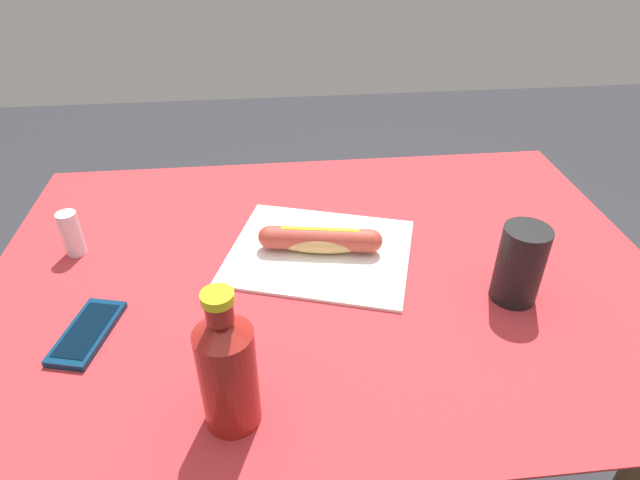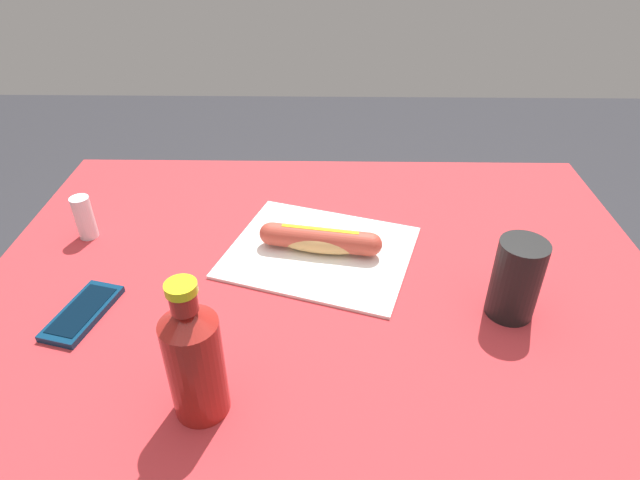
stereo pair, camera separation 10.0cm
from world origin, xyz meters
name	(u,v)px [view 2 (the right image)]	position (x,y,z in m)	size (l,w,h in m)	color
dining_table	(322,322)	(0.00, 0.00, 0.62)	(1.20, 0.86, 0.76)	brown
paper_wrapper	(320,252)	(-0.01, 0.05, 0.76)	(0.33, 0.27, 0.01)	white
hot_dog	(320,240)	(-0.01, 0.05, 0.79)	(0.23, 0.08, 0.05)	tan
cell_phone	(83,313)	(-0.39, -0.13, 0.76)	(0.10, 0.15, 0.01)	#0A2D4C
soda_bottle	(194,359)	(-0.16, -0.31, 0.85)	(0.07, 0.07, 0.21)	maroon
drinking_cup	(516,279)	(0.30, -0.11, 0.82)	(0.08, 0.08, 0.14)	black
salt_shaker	(84,217)	(-0.46, 0.10, 0.80)	(0.04, 0.04, 0.09)	silver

